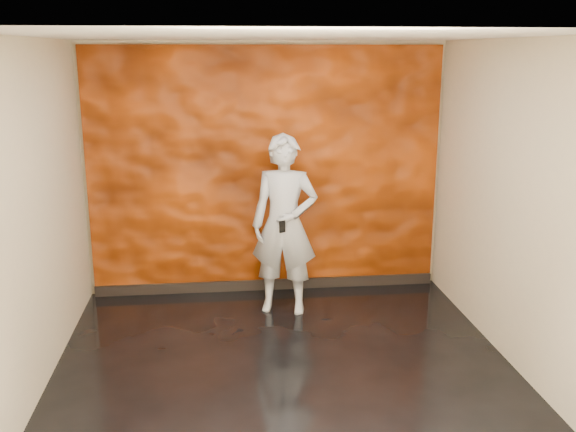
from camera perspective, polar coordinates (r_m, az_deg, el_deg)
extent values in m
cube|color=black|center=(5.76, -0.28, -13.41)|extent=(4.00, 4.00, 0.01)
cube|color=beige|center=(7.20, -2.00, 4.15)|extent=(4.00, 0.02, 2.80)
cube|color=beige|center=(3.37, 3.37, -8.08)|extent=(4.00, 0.02, 2.80)
cube|color=beige|center=(5.43, -21.79, -0.34)|extent=(0.02, 4.00, 2.80)
cube|color=beige|center=(5.81, 19.71, 0.78)|extent=(0.02, 4.00, 2.80)
cube|color=white|center=(5.09, -0.32, 15.70)|extent=(4.00, 4.00, 0.01)
cube|color=#CC490A|center=(7.17, -1.97, 3.93)|extent=(3.90, 0.06, 2.75)
cube|color=black|center=(7.48, -1.86, -6.11)|extent=(3.90, 0.04, 0.12)
imported|color=#9A9EA8|center=(6.64, -0.31, -0.79)|extent=(0.77, 0.60, 1.88)
cube|color=black|center=(6.37, -0.51, -0.95)|extent=(0.06, 0.04, 0.12)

